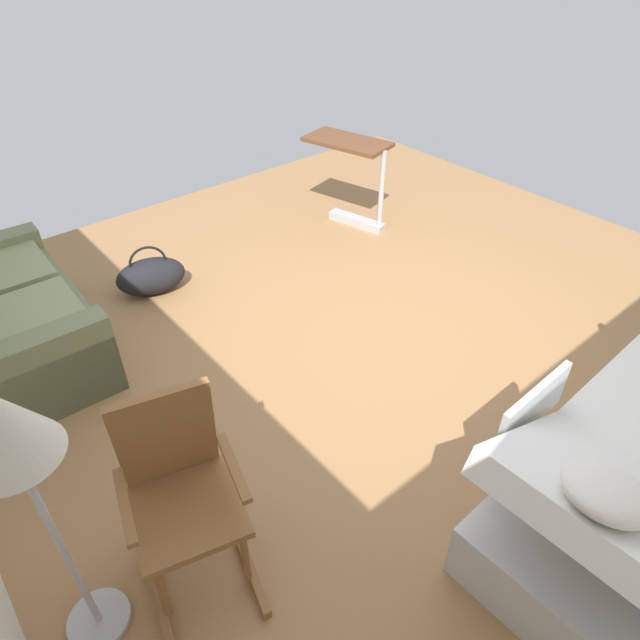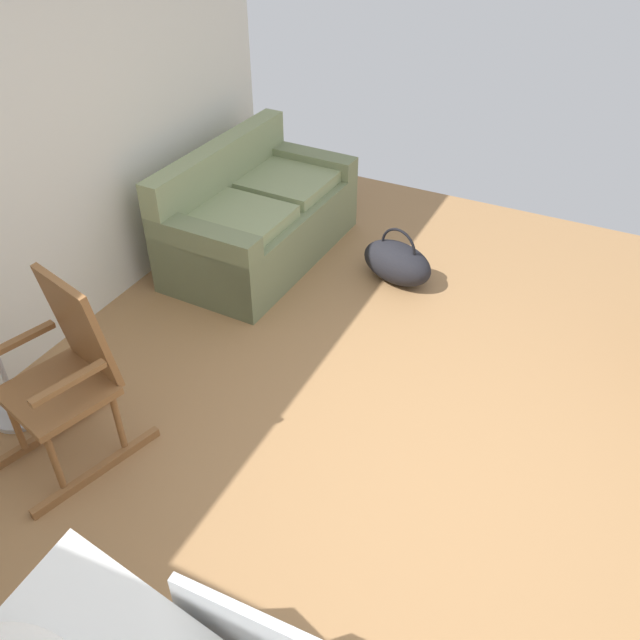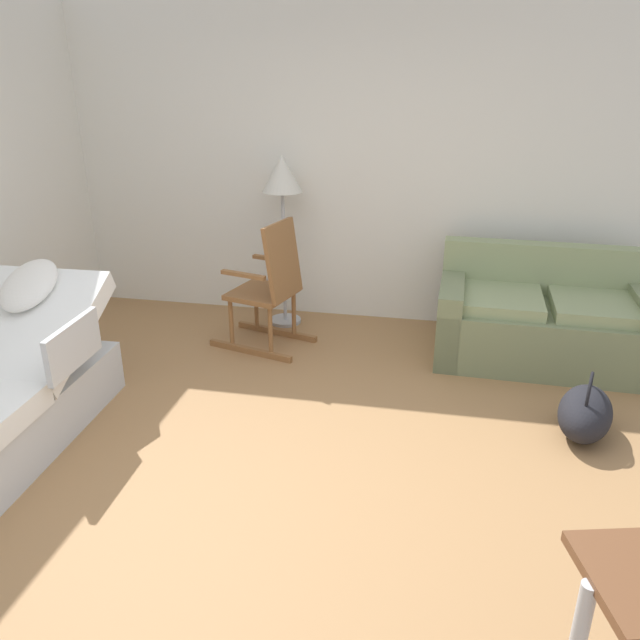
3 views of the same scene
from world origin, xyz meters
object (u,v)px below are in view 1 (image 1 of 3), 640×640
at_px(hospital_bed, 640,478).
at_px(rocking_chair, 182,492).
at_px(duffel_bag, 151,276).
at_px(couch, 10,321).
at_px(floor_lamp, 9,445).
at_px(overbed_table, 354,173).

bearing_deg(hospital_bed, rocking_chair, 55.70).
bearing_deg(hospital_bed, duffel_bag, 15.00).
xyz_separation_m(couch, floor_lamp, (-2.15, 0.33, 0.92)).
relative_size(hospital_bed, floor_lamp, 1.42).
distance_m(rocking_chair, overbed_table, 3.68).
distance_m(rocking_chair, floor_lamp, 0.89).
bearing_deg(rocking_chair, couch, 4.78).
relative_size(rocking_chair, floor_lamp, 0.71).
bearing_deg(couch, floor_lamp, 171.27).
bearing_deg(couch, overbed_table, -90.57).
xyz_separation_m(couch, duffel_bag, (0.14, -1.09, -0.15)).
bearing_deg(floor_lamp, hospital_bed, -118.00).
bearing_deg(rocking_chair, hospital_bed, -124.30).
distance_m(hospital_bed, duffel_bag, 3.68).
relative_size(couch, rocking_chair, 1.55).
height_order(couch, floor_lamp, floor_lamp).
distance_m(couch, duffel_bag, 1.11).
relative_size(floor_lamp, duffel_bag, 2.37).
bearing_deg(duffel_bag, floor_lamp, 148.13).
height_order(rocking_chair, floor_lamp, floor_lamp).
relative_size(hospital_bed, rocking_chair, 2.01).
relative_size(overbed_table, duffel_bag, 1.41).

